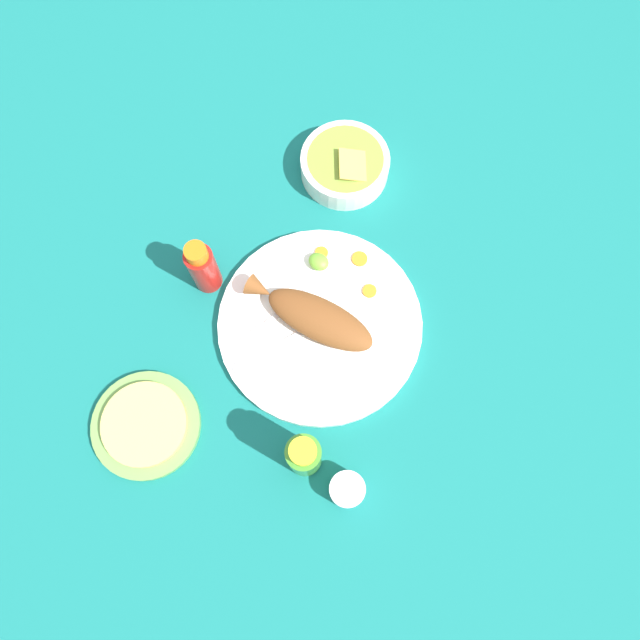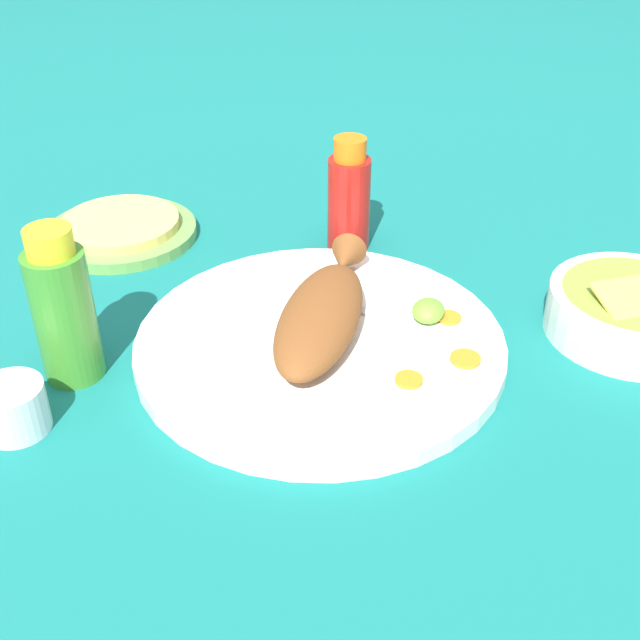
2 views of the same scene
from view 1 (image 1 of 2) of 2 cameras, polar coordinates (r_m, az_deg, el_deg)
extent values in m
plane|color=#146B66|center=(1.13, 0.00, -0.57)|extent=(4.00, 4.00, 0.00)
cylinder|color=white|center=(1.12, 0.00, -0.44)|extent=(0.37, 0.37, 0.02)
ellipsoid|color=brown|center=(1.09, 0.00, 0.03)|extent=(0.21, 0.10, 0.04)
cone|color=brown|center=(1.11, -5.54, 2.81)|extent=(0.05, 0.04, 0.04)
cube|color=silver|center=(1.10, -2.08, -1.39)|extent=(0.06, 0.11, 0.00)
cube|color=silver|center=(1.10, -6.30, -3.68)|extent=(0.05, 0.07, 0.00)
cube|color=silver|center=(1.12, -3.07, 1.15)|extent=(0.04, 0.11, 0.00)
cube|color=silver|center=(1.11, -6.69, -1.86)|extent=(0.04, 0.07, 0.00)
cylinder|color=orange|center=(1.13, 4.55, 2.66)|extent=(0.03, 0.03, 0.00)
cylinder|color=orange|center=(1.15, 3.64, 5.60)|extent=(0.03, 0.03, 0.00)
cylinder|color=orange|center=(1.16, 0.14, 6.16)|extent=(0.02, 0.02, 0.00)
ellipsoid|color=#6BB233|center=(1.14, -0.13, 5.35)|extent=(0.04, 0.03, 0.02)
cylinder|color=#B21914|center=(1.12, -10.60, 4.62)|extent=(0.05, 0.05, 0.11)
cylinder|color=orange|center=(1.06, -11.26, 6.02)|extent=(0.04, 0.04, 0.03)
cylinder|color=#3D8428|center=(1.02, -1.47, -12.33)|extent=(0.06, 0.06, 0.13)
cylinder|color=yellow|center=(0.94, -1.58, -11.92)|extent=(0.04, 0.04, 0.02)
cylinder|color=silver|center=(1.06, 2.47, -15.22)|extent=(0.06, 0.06, 0.05)
cylinder|color=white|center=(1.07, 2.45, -15.25)|extent=(0.05, 0.05, 0.02)
cylinder|color=white|center=(1.24, 2.28, 13.94)|extent=(0.17, 0.17, 0.05)
cylinder|color=olive|center=(1.22, 2.31, 14.33)|extent=(0.15, 0.15, 0.02)
cube|color=gold|center=(1.21, 3.56, 13.91)|extent=(0.10, 0.10, 0.02)
cylinder|color=#6B9E4C|center=(1.12, -15.61, -9.24)|extent=(0.19, 0.19, 0.01)
cylinder|color=#E0C666|center=(1.11, -15.78, -9.14)|extent=(0.15, 0.15, 0.01)
camera|label=2|loc=(0.89, 44.97, -1.78)|focal=45.00mm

